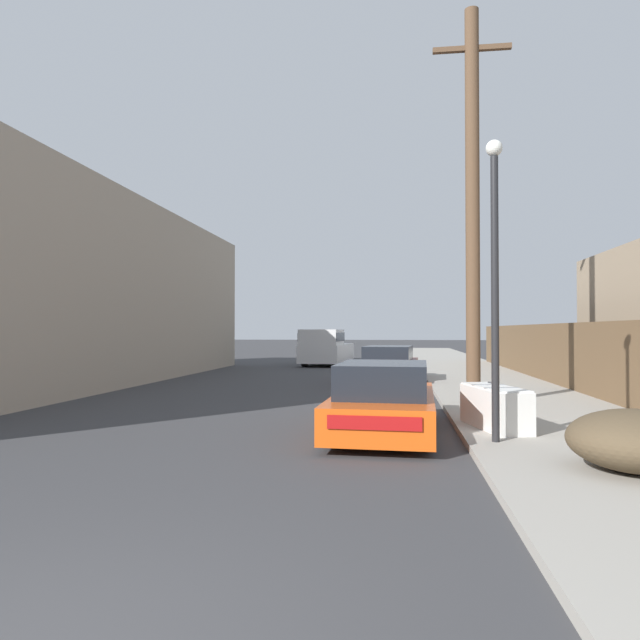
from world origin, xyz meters
name	(u,v)px	position (x,y,z in m)	size (l,w,h in m)	color
sidewalk_curb	(468,371)	(5.30, 23.50, 0.06)	(4.20, 63.00, 0.12)	#9E998E
discarded_fridge	(495,407)	(3.85, 7.88, 0.49)	(1.04, 1.90, 0.77)	white
parked_sports_car_red	(384,401)	(1.89, 7.80, 0.58)	(1.97, 4.65, 1.29)	#E05114
car_parked_mid	(389,365)	(1.87, 17.81, 0.62)	(2.21, 4.69, 1.31)	#5B1E19
pickup_truck	(326,347)	(-1.60, 27.69, 0.95)	(2.47, 5.93, 1.91)	silver
utility_pole	(473,202)	(3.89, 10.95, 4.85)	(1.80, 0.32, 9.27)	brown
street_lamp	(495,266)	(3.65, 6.60, 2.87)	(0.26, 0.26, 4.75)	#232326
brush_pile	(638,440)	(5.07, 4.91, 0.50)	(1.69, 1.66, 0.76)	brown
wooden_fence	(562,355)	(7.25, 15.96, 1.10)	(0.08, 29.20, 1.97)	brown
building_left_block	(43,291)	(-9.96, 15.58, 3.22)	(7.00, 23.12, 6.44)	tan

